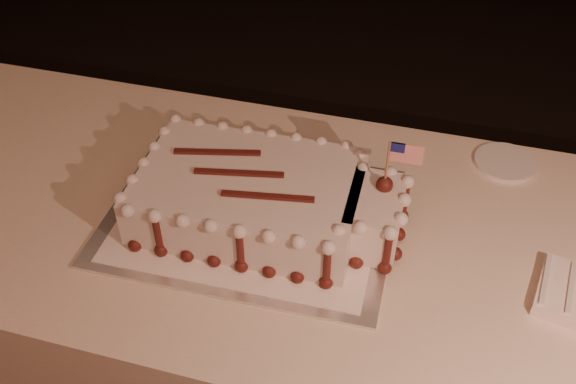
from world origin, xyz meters
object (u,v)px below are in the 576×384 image
(cake_board, at_px, (251,217))
(banquet_table, at_px, (343,343))
(side_plate, at_px, (505,162))
(sheet_cake, at_px, (265,198))

(cake_board, bearing_deg, banquet_table, 1.43)
(cake_board, distance_m, side_plate, 0.60)
(sheet_cake, bearing_deg, side_plate, 34.41)
(cake_board, bearing_deg, sheet_cake, 0.14)
(banquet_table, bearing_deg, side_plate, 47.34)
(banquet_table, xyz_separation_m, side_plate, (0.29, 0.32, 0.38))
(banquet_table, xyz_separation_m, cake_board, (-0.22, -0.01, 0.38))
(banquet_table, distance_m, side_plate, 0.57)
(sheet_cake, bearing_deg, banquet_table, 3.01)
(banquet_table, distance_m, cake_board, 0.44)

